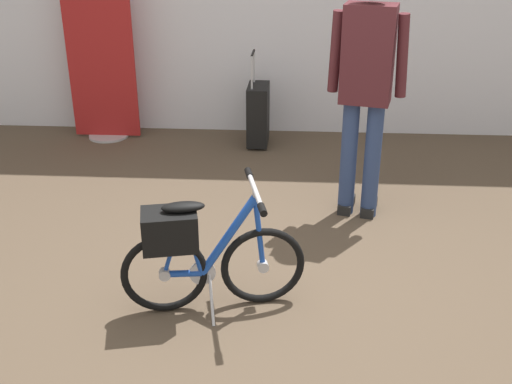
# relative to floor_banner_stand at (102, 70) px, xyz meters

# --- Properties ---
(ground_plane) EXTENTS (7.38, 7.38, 0.00)m
(ground_plane) POSITION_rel_floor_banner_stand_xyz_m (1.65, -2.62, -0.63)
(ground_plane) COLOR brown
(floor_banner_stand) EXTENTS (0.60, 0.36, 1.43)m
(floor_banner_stand) POSITION_rel_floor_banner_stand_xyz_m (0.00, 0.00, 0.00)
(floor_banner_stand) COLOR #B7B7BC
(floor_banner_stand) RESTS_ON ground_plane
(folding_bike_foreground) EXTENTS (0.96, 0.53, 0.70)m
(folding_bike_foreground) POSITION_rel_floor_banner_stand_xyz_m (1.23, -2.63, -0.28)
(folding_bike_foreground) COLOR black
(folding_bike_foreground) RESTS_ON ground_plane
(visitor_near_wall) EXTENTS (0.52, 0.33, 1.67)m
(visitor_near_wall) POSITION_rel_floor_banner_stand_xyz_m (2.17, -1.44, 0.33)
(visitor_near_wall) COLOR navy
(visitor_near_wall) RESTS_ON ground_plane
(rolling_suitcase) EXTENTS (0.19, 0.36, 0.83)m
(rolling_suitcase) POSITION_rel_floor_banner_stand_xyz_m (1.40, -0.11, -0.35)
(rolling_suitcase) COLOR black
(rolling_suitcase) RESTS_ON ground_plane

